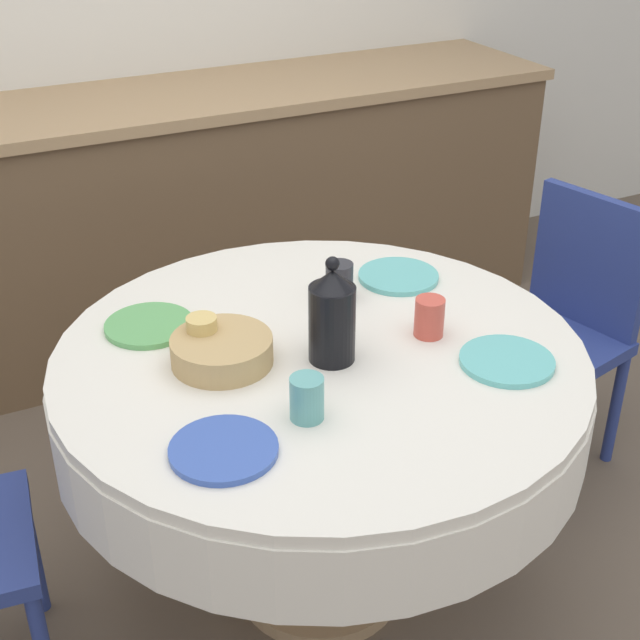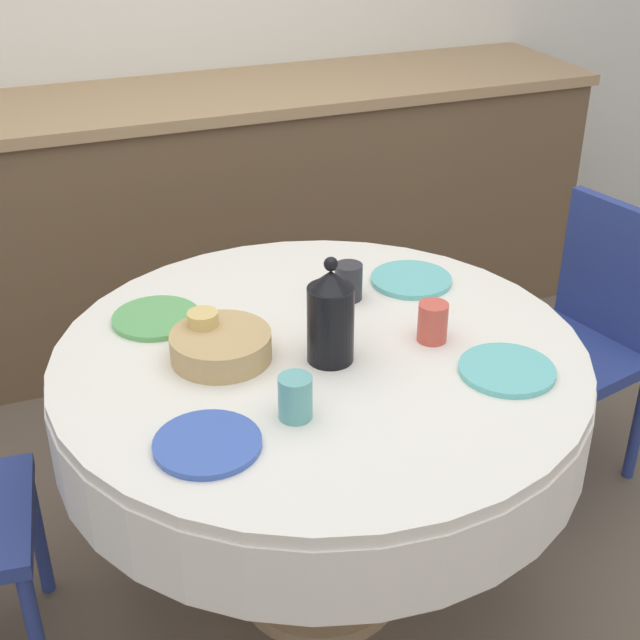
{
  "view_description": "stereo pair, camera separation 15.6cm",
  "coord_description": "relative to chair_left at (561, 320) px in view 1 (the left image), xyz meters",
  "views": [
    {
      "loc": [
        -0.78,
        -1.57,
        1.81
      ],
      "look_at": [
        0.0,
        0.0,
        0.82
      ],
      "focal_mm": 50.0,
      "sensor_mm": 36.0,
      "label": 1
    },
    {
      "loc": [
        -0.64,
        -1.64,
        1.81
      ],
      "look_at": [
        0.0,
        0.0,
        0.82
      ],
      "focal_mm": 50.0,
      "sensor_mm": 36.0,
      "label": 2
    }
  ],
  "objects": [
    {
      "name": "cup_far_left",
      "position": [
        -1.18,
        -0.12,
        0.31
      ],
      "size": [
        0.07,
        0.07,
        0.09
      ],
      "primitive_type": "cylinder",
      "color": "#DBB766",
      "rests_on": "dining_table"
    },
    {
      "name": "plate_near_right",
      "position": [
        -0.58,
        -0.46,
        0.27
      ],
      "size": [
        0.21,
        0.21,
        0.01
      ],
      "primitive_type": "cylinder",
      "color": "#60BCB7",
      "rests_on": "dining_table"
    },
    {
      "name": "cup_near_right",
      "position": [
        -0.67,
        -0.28,
        0.31
      ],
      "size": [
        0.07,
        0.07,
        0.09
      ],
      "primitive_type": "cylinder",
      "color": "#CC4C3D",
      "rests_on": "dining_table"
    },
    {
      "name": "coffee_carafe",
      "position": [
        -0.93,
        -0.27,
        0.38
      ],
      "size": [
        0.11,
        0.11,
        0.25
      ],
      "color": "black",
      "rests_on": "dining_table"
    },
    {
      "name": "dining_table",
      "position": [
        -0.93,
        -0.22,
        0.14
      ],
      "size": [
        1.25,
        1.25,
        0.74
      ],
      "color": "tan",
      "rests_on": "ground_plane"
    },
    {
      "name": "chair_left",
      "position": [
        0.0,
        0.0,
        0.0
      ],
      "size": [
        0.48,
        0.48,
        0.85
      ],
      "rotation": [
        0.0,
        0.0,
        -4.48
      ],
      "color": "navy",
      "rests_on": "ground_plane"
    },
    {
      "name": "cup_far_right",
      "position": [
        -0.77,
        -0.01,
        0.31
      ],
      "size": [
        0.07,
        0.07,
        0.09
      ],
      "primitive_type": "cylinder",
      "color": "#28282D",
      "rests_on": "dining_table"
    },
    {
      "name": "plate_far_right",
      "position": [
        -0.58,
        0.01,
        0.27
      ],
      "size": [
        0.21,
        0.21,
        0.01
      ],
      "primitive_type": "cylinder",
      "color": "#60BCB7",
      "rests_on": "dining_table"
    },
    {
      "name": "plate_near_left",
      "position": [
        -1.27,
        -0.48,
        0.27
      ],
      "size": [
        0.21,
        0.21,
        0.01
      ],
      "primitive_type": "cylinder",
      "color": "#3856AD",
      "rests_on": "dining_table"
    },
    {
      "name": "plate_far_left",
      "position": [
        -1.26,
        0.05,
        0.27
      ],
      "size": [
        0.21,
        0.21,
        0.01
      ],
      "primitive_type": "cylinder",
      "color": "#5BA85B",
      "rests_on": "dining_table"
    },
    {
      "name": "ground_plane",
      "position": [
        -0.93,
        -0.22,
        -0.48
      ],
      "size": [
        12.0,
        12.0,
        0.0
      ],
      "primitive_type": "plane",
      "color": "brown"
    },
    {
      "name": "cup_near_left",
      "position": [
        -1.08,
        -0.45,
        0.31
      ],
      "size": [
        0.07,
        0.07,
        0.09
      ],
      "primitive_type": "cylinder",
      "color": "#5BA39E",
      "rests_on": "dining_table"
    },
    {
      "name": "bread_basket",
      "position": [
        -1.16,
        -0.17,
        0.3
      ],
      "size": [
        0.23,
        0.23,
        0.06
      ],
      "primitive_type": "cylinder",
      "color": "tan",
      "rests_on": "dining_table"
    },
    {
      "name": "kitchen_counter",
      "position": [
        -0.93,
        1.28,
        0.0
      ],
      "size": [
        3.24,
        0.64,
        0.96
      ],
      "color": "brown",
      "rests_on": "ground_plane"
    }
  ]
}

